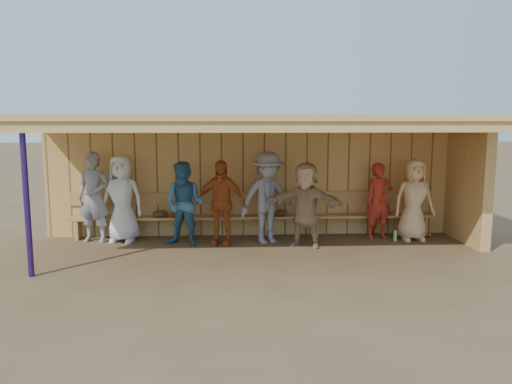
% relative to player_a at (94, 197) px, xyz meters
% --- Properties ---
extents(ground, '(90.00, 90.00, 0.00)m').
position_rel_player_a_xyz_m(ground, '(3.19, -0.81, -0.90)').
color(ground, brown).
rests_on(ground, ground).
extents(player_a, '(0.74, 0.57, 1.80)m').
position_rel_player_a_xyz_m(player_a, '(0.00, 0.00, 0.00)').
color(player_a, gray).
rests_on(player_a, ground).
extents(player_b, '(0.93, 0.68, 1.74)m').
position_rel_player_a_xyz_m(player_b, '(0.55, 0.00, -0.03)').
color(player_b, silver).
rests_on(player_b, ground).
extents(player_c, '(0.94, 0.82, 1.63)m').
position_rel_player_a_xyz_m(player_c, '(1.82, -0.35, -0.09)').
color(player_c, '#33688C').
rests_on(player_c, ground).
extents(player_d, '(1.04, 0.61, 1.66)m').
position_rel_player_a_xyz_m(player_d, '(2.51, -0.30, -0.07)').
color(player_d, '#B74E1D').
rests_on(player_d, ground).
extents(player_e, '(1.34, 1.07, 1.81)m').
position_rel_player_a_xyz_m(player_e, '(3.43, -0.24, 0.00)').
color(player_e, gray).
rests_on(player_e, ground).
extents(player_f, '(1.58, 1.05, 1.63)m').
position_rel_player_a_xyz_m(player_f, '(4.13, -0.57, -0.09)').
color(player_f, tan).
rests_on(player_f, ground).
extents(player_g, '(0.62, 0.46, 1.56)m').
position_rel_player_a_xyz_m(player_g, '(5.73, 0.00, -0.12)').
color(player_g, '#AA2A1B').
rests_on(player_g, ground).
extents(player_h, '(0.82, 0.54, 1.65)m').
position_rel_player_a_xyz_m(player_h, '(6.39, -0.19, -0.08)').
color(player_h, '#E1B47F').
rests_on(player_h, ground).
extents(dugout_structure, '(8.80, 3.20, 2.50)m').
position_rel_player_a_xyz_m(dugout_structure, '(3.58, -0.12, 0.79)').
color(dugout_structure, tan).
rests_on(dugout_structure, ground).
extents(bench, '(7.60, 0.34, 0.93)m').
position_rel_player_a_xyz_m(bench, '(3.19, 0.31, -0.37)').
color(bench, tan).
rests_on(bench, ground).
extents(dugout_equipment, '(5.77, 0.62, 0.80)m').
position_rel_player_a_xyz_m(dugout_equipment, '(2.89, 0.18, -0.41)').
color(dugout_equipment, gold).
rests_on(dugout_equipment, ground).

